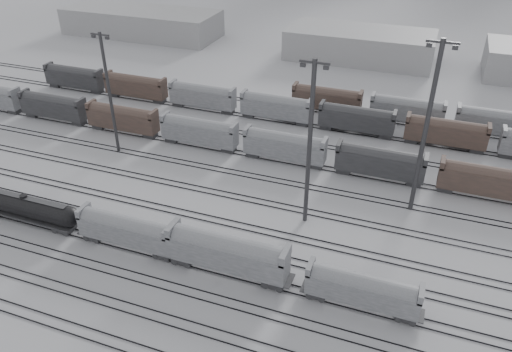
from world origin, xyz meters
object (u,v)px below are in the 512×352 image
(hopper_car_b, at_px, (227,252))
(hopper_car_c, at_px, (363,289))
(tank_car_b, at_px, (27,207))
(light_mast_c, at_px, (310,142))
(hopper_car_a, at_px, (126,229))

(hopper_car_b, bearing_deg, hopper_car_c, -0.00)
(tank_car_b, distance_m, hopper_car_b, 32.55)
(hopper_car_c, height_order, light_mast_c, light_mast_c)
(hopper_car_b, distance_m, hopper_car_c, 17.46)
(hopper_car_b, relative_size, light_mast_c, 0.64)
(tank_car_b, height_order, hopper_car_a, hopper_car_a)
(hopper_car_b, xyz_separation_m, hopper_car_c, (17.45, -0.00, -0.58))
(hopper_car_a, distance_m, light_mast_c, 28.09)
(hopper_car_c, bearing_deg, hopper_car_b, 180.00)
(tank_car_b, distance_m, hopper_car_c, 49.99)
(hopper_car_c, bearing_deg, hopper_car_a, 180.00)
(hopper_car_a, bearing_deg, tank_car_b, 180.00)
(hopper_car_c, bearing_deg, tank_car_b, 180.00)
(hopper_car_b, distance_m, light_mast_c, 18.86)
(tank_car_b, bearing_deg, hopper_car_a, 0.00)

